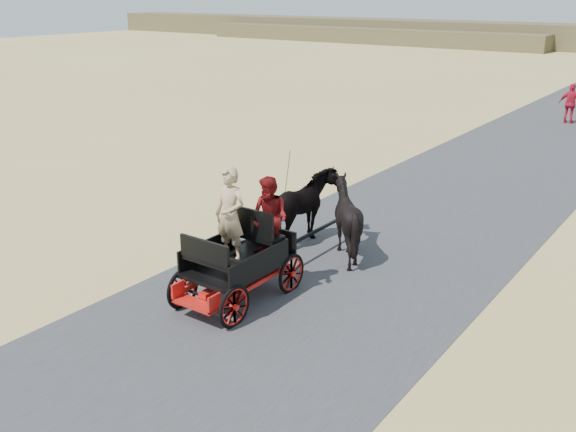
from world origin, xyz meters
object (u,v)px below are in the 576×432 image
Objects in this scene: horse_right at (346,219)px; horse_left at (304,209)px; carriage at (238,281)px; pedestrian at (571,104)px.

horse_left is at bearing 0.00° from horse_right.
carriage is 1.20× the size of horse_left.
pedestrian is (0.86, 21.52, 0.50)m from carriage.
carriage is at bearing 100.39° from horse_left.
pedestrian reaches higher than horse_left.
horse_left reaches higher than carriage.
carriage is 3.09m from horse_right.
pedestrian is (1.41, 18.52, 0.02)m from horse_left.
carriage is at bearing 79.61° from horse_right.
horse_right is (1.10, 0.00, 0.00)m from horse_left.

